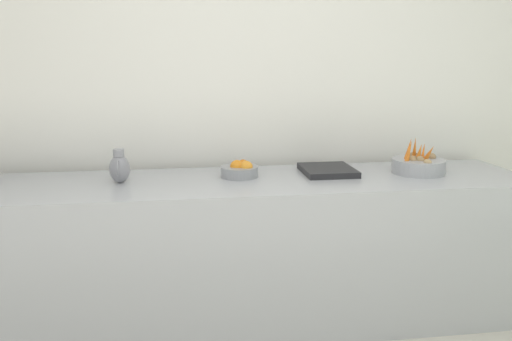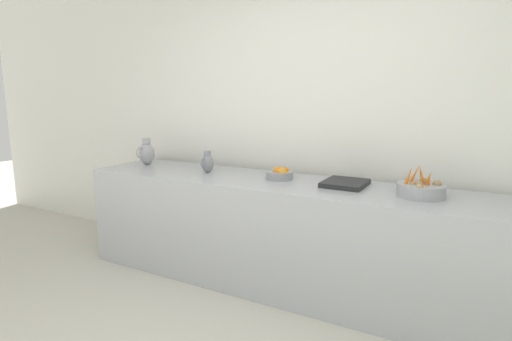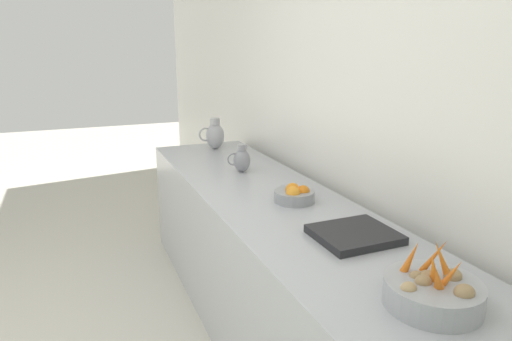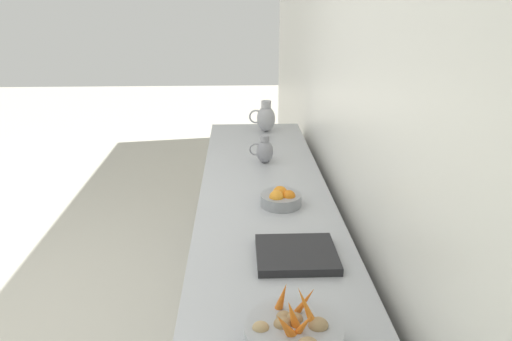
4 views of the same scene
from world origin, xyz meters
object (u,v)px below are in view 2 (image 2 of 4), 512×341
Objects in this scene: vegetable_colander at (421,189)px; orange_bowl at (280,174)px; metal_pitcher_tall at (147,153)px; metal_pitcher_short at (207,163)px.

vegetable_colander is 1.43× the size of orange_bowl.
metal_pitcher_short is at bearing 86.09° from metal_pitcher_tall.
metal_pitcher_tall is 1.34× the size of metal_pitcher_short.
metal_pitcher_short is (0.05, 0.75, -0.03)m from metal_pitcher_tall.
orange_bowl is at bearing 94.17° from metal_pitcher_short.
orange_bowl is at bearing 89.91° from metal_pitcher_tall.
orange_bowl is 1.43m from metal_pitcher_tall.
orange_bowl is at bearing -92.98° from vegetable_colander.
metal_pitcher_tall reaches higher than metal_pitcher_short.
orange_bowl is 1.16× the size of metal_pitcher_short.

